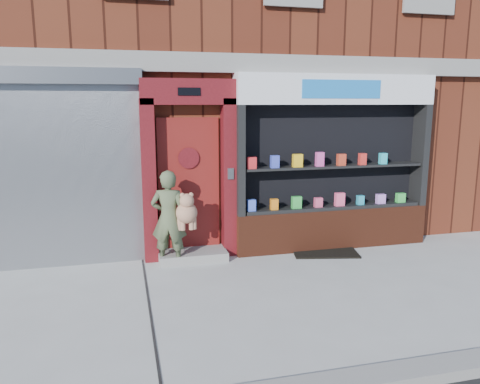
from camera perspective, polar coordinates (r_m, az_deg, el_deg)
name	(u,v)px	position (r m, az deg, el deg)	size (l,w,h in m)	color
ground	(268,296)	(6.39, 3.39, -12.56)	(80.00, 80.00, 0.00)	#9E9E99
building	(194,40)	(11.80, -5.67, 17.97)	(12.00, 8.16, 8.00)	#4E1E11
shutter_bay	(39,158)	(7.64, -23.28, 3.85)	(3.10, 0.30, 3.04)	gray
red_door_bay	(189,170)	(7.59, -6.18, 2.64)	(1.52, 0.58, 2.90)	#490C11
pharmacy_bay	(333,171)	(8.28, 11.25, 2.59)	(3.50, 0.41, 3.00)	#592515
woman	(171,217)	(7.36, -8.35, -3.06)	(0.76, 0.51, 1.52)	#4B5639
doormat	(324,251)	(8.26, 10.22, -7.10)	(1.08, 0.76, 0.03)	black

